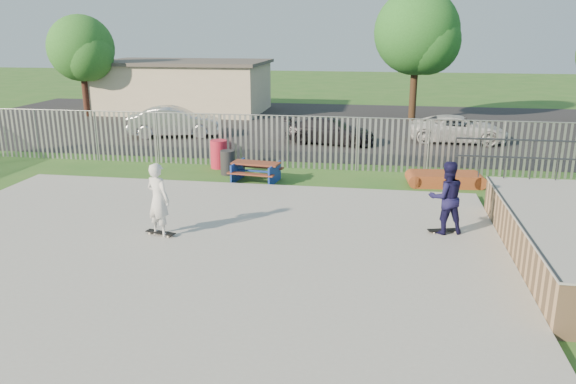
% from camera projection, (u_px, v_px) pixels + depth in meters
% --- Properties ---
extents(ground, '(120.00, 120.00, 0.00)m').
position_uv_depth(ground, '(183.00, 256.00, 13.15)').
color(ground, '#2B6121').
rests_on(ground, ground).
extents(concrete_slab, '(15.00, 12.00, 0.15)m').
position_uv_depth(concrete_slab, '(183.00, 253.00, 13.13)').
color(concrete_slab, '#9C9C97').
rests_on(concrete_slab, ground).
extents(fence, '(26.04, 16.02, 2.00)m').
position_uv_depth(fence, '(264.00, 170.00, 17.06)').
color(fence, gray).
rests_on(fence, ground).
extents(picnic_table, '(1.79, 1.54, 0.69)m').
position_uv_depth(picnic_table, '(256.00, 172.00, 19.47)').
color(picnic_table, brown).
rests_on(picnic_table, ground).
extents(funbox, '(2.23, 1.26, 0.43)m').
position_uv_depth(funbox, '(445.00, 179.00, 19.05)').
color(funbox, brown).
rests_on(funbox, ground).
extents(trash_bin_red, '(0.64, 0.64, 1.07)m').
position_uv_depth(trash_bin_red, '(219.00, 154.00, 21.37)').
color(trash_bin_red, '#B81C34').
rests_on(trash_bin_red, ground).
extents(trash_bin_grey, '(0.53, 0.53, 0.88)m').
position_uv_depth(trash_bin_grey, '(228.00, 163.00, 20.43)').
color(trash_bin_grey, black).
rests_on(trash_bin_grey, ground).
extents(parking_lot, '(40.00, 18.00, 0.02)m').
position_uv_depth(parking_lot, '(300.00, 125.00, 31.14)').
color(parking_lot, black).
rests_on(parking_lot, ground).
extents(car_silver, '(4.68, 2.64, 1.46)m').
position_uv_depth(car_silver, '(174.00, 122.00, 27.42)').
color(car_silver, silver).
rests_on(car_silver, parking_lot).
extents(car_dark, '(4.33, 2.25, 1.20)m').
position_uv_depth(car_dark, '(330.00, 131.00, 25.83)').
color(car_dark, black).
rests_on(car_dark, parking_lot).
extents(car_white, '(4.50, 2.18, 1.24)m').
position_uv_depth(car_white, '(458.00, 129.00, 26.13)').
color(car_white, silver).
rests_on(car_white, parking_lot).
extents(building, '(10.40, 6.40, 3.20)m').
position_uv_depth(building, '(185.00, 86.00, 35.74)').
color(building, beige).
rests_on(building, ground).
extents(tree_left, '(3.86, 3.86, 5.96)m').
position_uv_depth(tree_left, '(81.00, 48.00, 33.03)').
color(tree_left, '#402219').
rests_on(tree_left, ground).
extents(tree_mid, '(4.75, 4.75, 7.32)m').
position_uv_depth(tree_mid, '(417.00, 32.00, 31.27)').
color(tree_mid, '#3C2818').
rests_on(tree_mid, ground).
extents(skateboard_a, '(0.82, 0.40, 0.08)m').
position_uv_depth(skateboard_a, '(443.00, 231.00, 14.26)').
color(skateboard_a, black).
rests_on(skateboard_a, concrete_slab).
extents(skateboard_b, '(0.82, 0.40, 0.08)m').
position_uv_depth(skateboard_b, '(161.00, 233.00, 14.09)').
color(skateboard_b, black).
rests_on(skateboard_b, concrete_slab).
extents(skater_navy, '(1.05, 0.92, 1.86)m').
position_uv_depth(skater_navy, '(446.00, 197.00, 14.01)').
color(skater_navy, '#141238').
rests_on(skater_navy, concrete_slab).
extents(skater_white, '(0.80, 0.69, 1.86)m').
position_uv_depth(skater_white, '(158.00, 200.00, 13.84)').
color(skater_white, silver).
rests_on(skater_white, concrete_slab).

